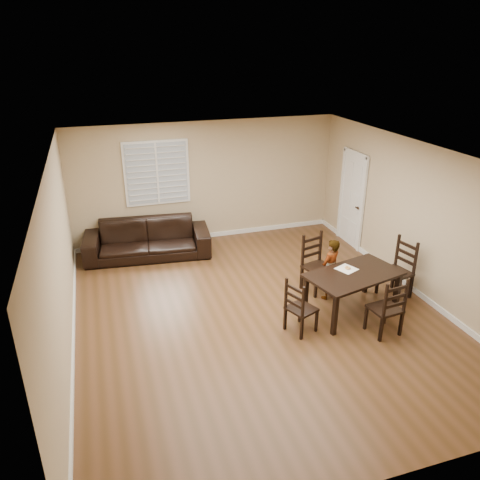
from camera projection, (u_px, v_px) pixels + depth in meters
name	position (u px, v px, depth m)	size (l,w,h in m)	color
ground	(258.00, 313.00, 7.97)	(7.00, 7.00, 0.00)	brown
room	(258.00, 210.00, 7.42)	(6.04, 7.04, 2.72)	tan
dining_table	(354.00, 278.00, 7.76)	(1.74, 1.23, 0.74)	black
chair_near	(314.00, 264.00, 8.62)	(0.59, 0.57, 1.08)	black
chair_far	(390.00, 311.00, 7.18)	(0.50, 0.47, 1.00)	black
chair_left	(297.00, 310.00, 7.27)	(0.52, 0.53, 0.93)	black
chair_right	(401.00, 270.00, 8.39)	(0.54, 0.57, 1.08)	black
child	(330.00, 269.00, 8.24)	(0.41, 0.27, 1.13)	gray
napkin	(347.00, 269.00, 7.87)	(0.30, 0.30, 0.00)	white
donut	(348.00, 268.00, 7.87)	(0.10, 0.10, 0.04)	#D5954C
sofa	(147.00, 239.00, 9.94)	(2.61, 1.02, 0.76)	black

